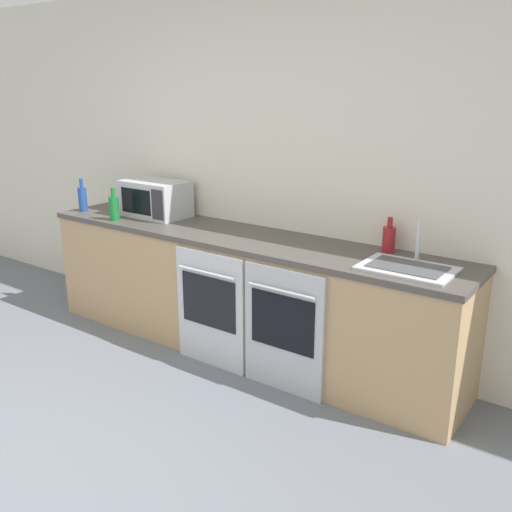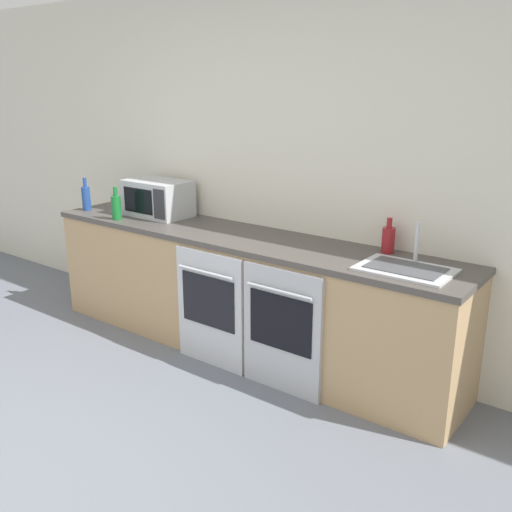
{
  "view_description": "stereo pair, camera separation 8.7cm",
  "coord_description": "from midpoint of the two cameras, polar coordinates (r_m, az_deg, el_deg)",
  "views": [
    {
      "loc": [
        2.36,
        -1.05,
        1.91
      ],
      "look_at": [
        0.14,
        2.05,
        0.75
      ],
      "focal_mm": 40.0,
      "sensor_mm": 36.0,
      "label": 1
    },
    {
      "loc": [
        2.43,
        -0.99,
        1.91
      ],
      "look_at": [
        0.14,
        2.05,
        0.75
      ],
      "focal_mm": 40.0,
      "sensor_mm": 36.0,
      "label": 2
    }
  ],
  "objects": [
    {
      "name": "oven_right",
      "position": [
        3.61,
        3.26,
        -7.44
      ],
      "size": [
        0.58,
        0.06,
        0.82
      ],
      "color": "#B7BABF",
      "rests_on": "ground_plane"
    },
    {
      "name": "wall_back",
      "position": [
        4.2,
        1.8,
        8.59
      ],
      "size": [
        10.0,
        0.06,
        2.6
      ],
      "color": "silver",
      "rests_on": "ground_plane"
    },
    {
      "name": "microwave",
      "position": [
        4.64,
        -9.27,
        5.73
      ],
      "size": [
        0.52,
        0.34,
        0.28
      ],
      "color": "#B7BABF",
      "rests_on": "counter_back"
    },
    {
      "name": "bottle_green",
      "position": [
        4.58,
        -13.27,
        4.82
      ],
      "size": [
        0.08,
        0.08,
        0.26
      ],
      "color": "#19722D",
      "rests_on": "counter_back"
    },
    {
      "name": "bottle_blue",
      "position": [
        4.98,
        -16.15,
        5.64
      ],
      "size": [
        0.07,
        0.07,
        0.27
      ],
      "color": "#234793",
      "rests_on": "counter_back"
    },
    {
      "name": "bottle_red",
      "position": [
        3.68,
        13.76,
        1.65
      ],
      "size": [
        0.08,
        0.08,
        0.22
      ],
      "color": "maroon",
      "rests_on": "counter_back"
    },
    {
      "name": "oven_left",
      "position": [
        3.95,
        -4.02,
        -5.28
      ],
      "size": [
        0.58,
        0.06,
        0.82
      ],
      "color": "silver",
      "rests_on": "ground_plane"
    },
    {
      "name": "counter_back",
      "position": [
        4.16,
        -0.96,
        -3.73
      ],
      "size": [
        3.31,
        0.63,
        0.88
      ],
      "color": "tan",
      "rests_on": "ground_plane"
    },
    {
      "name": "sink",
      "position": [
        3.37,
        15.47,
        -1.18
      ],
      "size": [
        0.53,
        0.36,
        0.26
      ],
      "color": "silver",
      "rests_on": "counter_back"
    }
  ]
}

